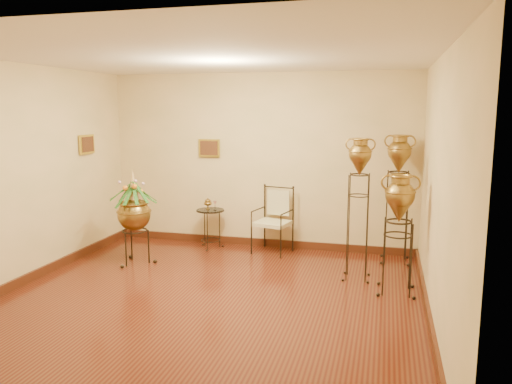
% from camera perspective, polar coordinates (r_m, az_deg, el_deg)
% --- Properties ---
extents(ground, '(5.00, 5.00, 0.00)m').
position_cam_1_polar(ground, '(6.05, -5.56, -12.23)').
color(ground, '#562714').
rests_on(ground, ground).
extents(room_shell, '(5.02, 5.02, 2.81)m').
position_cam_1_polar(room_shell, '(5.65, -5.87, 4.37)').
color(room_shell, beige).
rests_on(room_shell, ground).
extents(amphora_tall, '(0.46, 0.46, 1.89)m').
position_cam_1_polar(amphora_tall, '(6.63, 11.61, -1.75)').
color(amphora_tall, black).
rests_on(amphora_tall, ground).
extents(amphora_mid, '(0.48, 0.48, 1.89)m').
position_cam_1_polar(amphora_mid, '(7.52, 15.84, -0.65)').
color(amphora_mid, black).
rests_on(amphora_mid, ground).
extents(amphora_short, '(0.49, 0.49, 1.49)m').
position_cam_1_polar(amphora_short, '(6.29, 15.95, -4.59)').
color(amphora_short, black).
rests_on(amphora_short, ground).
extents(planter_urn, '(0.85, 0.85, 1.41)m').
position_cam_1_polar(planter_urn, '(7.41, -13.78, -2.04)').
color(planter_urn, black).
rests_on(planter_urn, ground).
extents(armchair, '(0.68, 0.65, 1.03)m').
position_cam_1_polar(armchair, '(7.79, 1.89, -3.27)').
color(armchair, black).
rests_on(armchair, ground).
extents(side_table, '(0.50, 0.50, 0.80)m').
position_cam_1_polar(side_table, '(8.12, -5.22, -4.11)').
color(side_table, black).
rests_on(side_table, ground).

